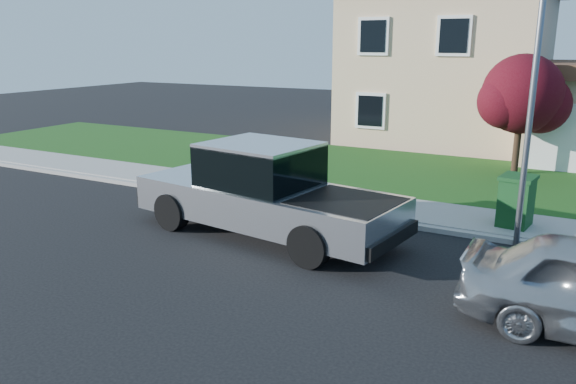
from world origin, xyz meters
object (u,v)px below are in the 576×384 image
(woman, at_px, (289,180))
(street_lamp, at_px, (531,102))
(ornamental_tree, at_px, (523,98))
(trash_bin, at_px, (516,200))
(pickup_truck, at_px, (265,193))

(woman, relative_size, street_lamp, 0.34)
(ornamental_tree, height_order, trash_bin, ornamental_tree)
(trash_bin, distance_m, street_lamp, 2.66)
(street_lamp, bearing_deg, woman, -177.80)
(woman, xyz_separation_m, ornamental_tree, (4.74, 7.37, 1.71))
(pickup_truck, height_order, trash_bin, pickup_truck)
(woman, bearing_deg, street_lamp, -159.06)
(woman, relative_size, ornamental_tree, 0.48)
(ornamental_tree, bearing_deg, pickup_truck, -115.93)
(trash_bin, bearing_deg, woman, -158.83)
(woman, relative_size, trash_bin, 1.57)
(pickup_truck, xyz_separation_m, woman, (-0.31, 1.75, -0.11))
(pickup_truck, distance_m, trash_bin, 5.91)
(street_lamp, bearing_deg, trash_bin, 100.51)
(trash_bin, bearing_deg, street_lamp, -72.29)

